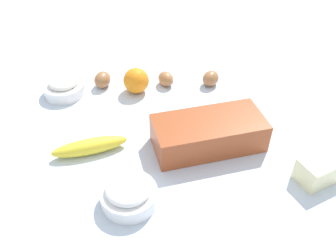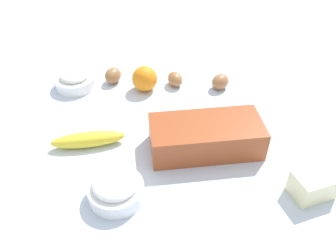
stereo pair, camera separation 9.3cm
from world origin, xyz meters
TOP-DOWN VIEW (x-y plane):
  - ground_plane at (0.00, 0.00)m, footprint 2.40×2.40m
  - loaf_pan at (0.08, -0.08)m, footprint 0.29×0.14m
  - flour_bowl at (-0.25, 0.27)m, footprint 0.13×0.13m
  - sugar_bowl at (-0.15, -0.20)m, footprint 0.13×0.13m
  - banana at (-0.21, -0.02)m, footprint 0.19×0.04m
  - orange_fruit at (-0.04, 0.22)m, footprint 0.08×0.08m
  - butter_block at (0.28, -0.27)m, footprint 0.10×0.08m
  - egg_near_butter at (0.06, 0.22)m, footprint 0.06×0.07m
  - egg_beside_bowl at (-0.13, 0.28)m, footprint 0.08×0.08m
  - egg_loose at (0.20, 0.18)m, footprint 0.08×0.08m

SIDE VIEW (x-z plane):
  - ground_plane at x=0.00m, z-range -0.02..0.00m
  - banana at x=-0.21m, z-range 0.00..0.04m
  - egg_near_butter at x=0.06m, z-range 0.00..0.05m
  - egg_loose at x=0.20m, z-range 0.00..0.05m
  - egg_beside_bowl at x=-0.13m, z-range 0.00..0.05m
  - flour_bowl at x=-0.25m, z-range 0.00..0.06m
  - sugar_bowl at x=-0.15m, z-range 0.00..0.06m
  - butter_block at x=0.28m, z-range 0.00..0.06m
  - orange_fruit at x=-0.04m, z-range 0.00..0.08m
  - loaf_pan at x=0.08m, z-range 0.00..0.08m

